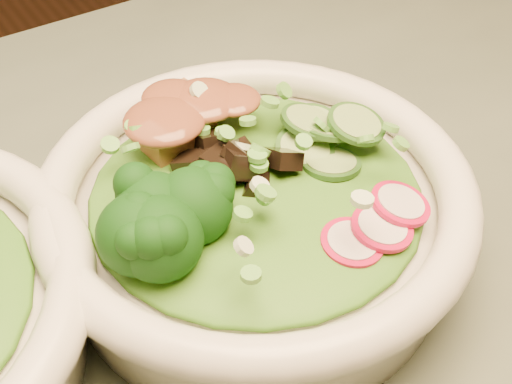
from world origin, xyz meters
TOP-DOWN VIEW (x-y plane):
  - dining_table at (0.00, 0.00)m, footprint 1.20×0.80m
  - salad_bowl at (-0.20, 0.01)m, footprint 0.29×0.29m
  - lettuce_bed at (-0.20, 0.01)m, footprint 0.22×0.22m
  - broccoli_florets at (-0.27, -0.01)m, footprint 0.11×0.10m
  - radish_slices at (-0.18, -0.06)m, footprint 0.12×0.08m
  - cucumber_slices at (-0.13, 0.03)m, footprint 0.10×0.10m
  - mushroom_heap at (-0.21, 0.02)m, footprint 0.10×0.10m
  - tofu_cubes at (-0.22, 0.08)m, footprint 0.11×0.10m
  - peanut_sauce at (-0.22, 0.08)m, footprint 0.07×0.06m
  - scallion_garnish at (-0.20, 0.01)m, footprint 0.20×0.20m

SIDE VIEW (x-z plane):
  - dining_table at x=0.00m, z-range 0.26..1.01m
  - salad_bowl at x=-0.20m, z-range 0.75..0.83m
  - lettuce_bed at x=-0.20m, z-range 0.80..0.83m
  - radish_slices at x=-0.18m, z-range 0.81..0.83m
  - cucumber_slices at x=-0.13m, z-range 0.81..0.85m
  - tofu_cubes at x=-0.22m, z-range 0.81..0.85m
  - mushroom_heap at x=-0.21m, z-range 0.81..0.85m
  - broccoli_florets at x=-0.27m, z-range 0.81..0.85m
  - scallion_garnish at x=-0.20m, z-range 0.83..0.85m
  - peanut_sauce at x=-0.22m, z-range 0.83..0.85m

